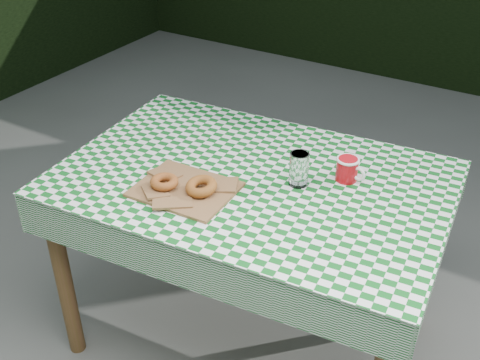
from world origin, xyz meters
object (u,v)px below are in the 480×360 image
coffee_mug (347,169)px  drinking_glass (299,169)px  table (251,263)px  paper_bag (185,189)px

coffee_mug → drinking_glass: 0.17m
table → coffee_mug: coffee_mug is taller
paper_bag → coffee_mug: bearing=38.2°
table → paper_bag: paper_bag is taller
drinking_glass → table: bearing=-165.9°
paper_bag → coffee_mug: 0.54m
paper_bag → drinking_glass: drinking_glass is taller
drinking_glass → paper_bag: bearing=-142.7°
coffee_mug → drinking_glass: drinking_glass is taller
table → drinking_glass: 0.47m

